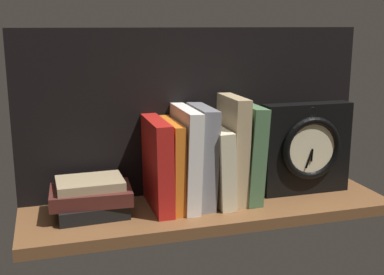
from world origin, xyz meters
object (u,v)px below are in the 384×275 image
book_cream_twain (217,165)px  book_red_requiem (157,164)px  book_stack_side (91,197)px  book_green_romantic (247,152)px  book_gray_chess (201,156)px  book_tan_shortstories (232,149)px  book_orange_pandolfini (172,164)px  book_white_catcher (185,157)px  framed_clock (307,148)px

book_cream_twain → book_red_requiem: bearing=180.0°
book_stack_side → book_green_romantic: bearing=0.4°
book_gray_chess → book_green_romantic: 11.19cm
book_tan_shortstories → book_gray_chess: bearing=180.0°
book_orange_pandolfini → book_tan_shortstories: bearing=0.0°
book_white_catcher → book_tan_shortstories: book_tan_shortstories is taller
book_gray_chess → book_cream_twain: book_gray_chess is taller
book_gray_chess → framed_clock: bearing=-1.0°
book_red_requiem → framed_clock: size_ratio=0.91×
book_orange_pandolfini → book_cream_twain: bearing=0.0°
book_tan_shortstories → framed_clock: bearing=-1.3°
book_orange_pandolfini → book_green_romantic: size_ratio=0.88×
book_orange_pandolfini → book_tan_shortstories: size_ratio=0.80×
book_red_requiem → framed_clock: framed_clock is taller
book_red_requiem → book_gray_chess: book_gray_chess is taller
book_white_catcher → book_gray_chess: bearing=0.0°
book_tan_shortstories → book_green_romantic: (3.72, 0.00, -1.04)cm
book_orange_pandolfini → book_green_romantic: (17.93, 0.00, 1.34)cm
book_orange_pandolfini → book_gray_chess: bearing=0.0°
book_green_romantic → framed_clock: (15.07, -0.44, -0.04)cm
book_red_requiem → book_stack_side: bearing=-179.1°
book_red_requiem → book_orange_pandolfini: book_red_requiem is taller
book_orange_pandolfini → book_gray_chess: book_gray_chess is taller
book_orange_pandolfini → framed_clock: size_ratio=0.89×
book_green_romantic → framed_clock: 15.08cm
book_red_requiem → book_green_romantic: bearing=0.0°
book_red_requiem → book_cream_twain: (13.80, 0.00, -1.23)cm
book_orange_pandolfini → book_gray_chess: size_ratio=0.87×
book_gray_chess → book_green_romantic: book_gray_chess is taller
book_cream_twain → book_tan_shortstories: 4.97cm
book_red_requiem → book_tan_shortstories: (17.45, 0.00, 2.15)cm
book_gray_chess → framed_clock: size_ratio=1.02×
book_orange_pandolfini → framed_clock: (33.00, -0.44, 1.31)cm
book_cream_twain → book_tan_shortstories: bearing=0.0°
book_cream_twain → book_stack_side: 28.75cm
framed_clock → book_stack_side: 51.28cm
framed_clock → book_stack_side: framed_clock is taller
book_white_catcher → framed_clock: book_white_catcher is taller
book_white_catcher → book_gray_chess: 3.71cm
book_white_catcher → book_tan_shortstories: (11.18, 0.00, 1.06)cm
book_red_requiem → book_cream_twain: size_ratio=1.14×
book_gray_chess → book_cream_twain: (3.82, 0.00, -2.39)cm
book_green_romantic → framed_clock: size_ratio=1.02×
book_red_requiem → book_green_romantic: 21.20cm
book_cream_twain → book_white_catcher: bearing=180.0°
book_orange_pandolfini → book_tan_shortstories: book_tan_shortstories is taller
book_red_requiem → book_gray_chess: size_ratio=0.90×
book_white_catcher → book_green_romantic: same height
book_gray_chess → book_green_romantic: (11.19, 0.00, -0.05)cm
book_green_romantic → book_stack_side: 36.42cm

